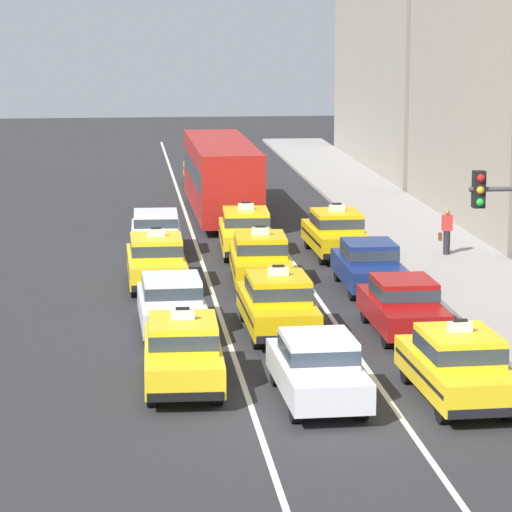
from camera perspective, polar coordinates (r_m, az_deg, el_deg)
ground_plane at (r=28.41m, az=3.29°, el=-7.32°), size 160.00×160.00×0.00m
lane_stripe_left_center at (r=47.54m, az=-2.52°, el=0.13°), size 0.14×80.00×0.01m
lane_stripe_center_right at (r=47.84m, az=1.31°, el=0.21°), size 0.14×80.00×0.01m
sidewalk_curb at (r=44.11m, az=9.38°, el=-0.76°), size 4.00×90.00×0.15m
taxi_left_nearest at (r=30.76m, az=-3.23°, el=-4.18°), size 1.92×4.60×1.96m
sedan_left_second at (r=35.92m, az=-3.72°, el=-2.04°), size 1.84×4.33×1.58m
taxi_left_third at (r=41.79m, az=-4.41°, el=-0.17°), size 1.87×4.58×1.96m
sedan_left_fourth at (r=47.30m, az=-4.42°, el=1.09°), size 1.84×4.33×1.58m
sedan_center_nearest at (r=29.57m, az=2.73°, el=-4.86°), size 1.87×4.35×1.58m
taxi_center_second at (r=35.63m, az=0.96°, el=-2.07°), size 1.87×4.58×1.96m
taxi_center_third at (r=41.96m, az=0.19°, el=-0.09°), size 1.99×4.63×1.96m
taxi_center_fourth at (r=47.10m, az=-0.45°, el=1.12°), size 2.00×4.63×1.96m
bus_center_fifth at (r=55.74m, az=-1.54°, el=3.62°), size 2.62×11.22×3.22m
taxi_center_sixth at (r=65.12m, az=-2.26°, el=3.83°), size 1.94×4.61×1.96m
taxi_right_nearest at (r=29.93m, az=8.84°, el=-4.73°), size 1.95×4.61×1.96m
sedan_right_second at (r=35.82m, az=6.48°, el=-2.12°), size 1.80×4.32×1.58m
sedan_right_third at (r=41.30m, az=4.97°, el=-0.35°), size 1.79×4.31×1.58m
taxi_right_fourth at (r=46.86m, az=3.53°, el=1.05°), size 1.90×4.59×1.96m
pedestrian_mid_block at (r=46.85m, az=8.37°, el=1.06°), size 0.47×0.24×1.63m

